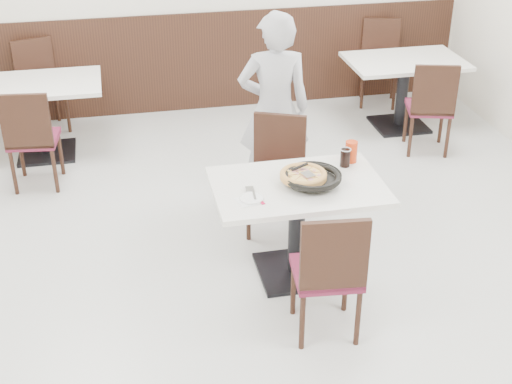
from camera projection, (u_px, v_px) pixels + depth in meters
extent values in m
plane|color=#B0B0AB|center=(272.00, 282.00, 5.24)|extent=(7.00, 7.00, 0.00)
cube|color=black|center=(203.00, 62.00, 7.96)|extent=(5.90, 0.03, 1.10)
cylinder|color=black|center=(306.00, 184.00, 4.95)|extent=(0.13, 0.13, 0.04)
cylinder|color=black|center=(312.00, 180.00, 4.95)|extent=(0.37, 0.37, 0.01)
cylinder|color=#D69B4F|center=(303.00, 176.00, 4.96)|extent=(0.36, 0.36, 0.02)
cube|color=silver|center=(308.00, 174.00, 4.92)|extent=(0.10, 0.11, 0.00)
cube|color=silver|center=(248.00, 201.00, 4.77)|extent=(0.17, 0.17, 0.00)
cylinder|color=white|center=(251.00, 198.00, 4.79)|extent=(0.18, 0.18, 0.01)
cube|color=silver|center=(254.00, 194.00, 4.83)|extent=(0.03, 0.16, 0.00)
cylinder|color=black|center=(345.00, 158.00, 5.20)|extent=(0.08, 0.08, 0.13)
cylinder|color=red|center=(351.00, 152.00, 5.26)|extent=(0.10, 0.10, 0.16)
imported|color=silver|center=(274.00, 110.00, 5.97)|extent=(0.65, 0.46, 1.67)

